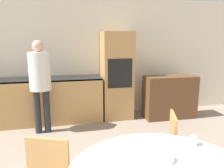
{
  "coord_description": "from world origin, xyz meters",
  "views": [
    {
      "loc": [
        -0.57,
        0.02,
        1.7
      ],
      "look_at": [
        0.02,
        2.76,
        1.13
      ],
      "focal_mm": 35.0,
      "sensor_mm": 36.0,
      "label": 1
    }
  ],
  "objects_px": {
    "chair_far_right": "(163,147)",
    "oven_unit": "(117,76)",
    "person_standing": "(40,77)",
    "cup": "(193,141)",
    "bowl_far": "(163,158)",
    "sideboard": "(170,97)"
  },
  "relations": [
    {
      "from": "sideboard",
      "to": "bowl_far",
      "type": "height_order",
      "value": "sideboard"
    },
    {
      "from": "sideboard",
      "to": "bowl_far",
      "type": "relative_size",
      "value": 6.46
    },
    {
      "from": "sideboard",
      "to": "person_standing",
      "type": "relative_size",
      "value": 0.67
    },
    {
      "from": "person_standing",
      "to": "bowl_far",
      "type": "bearing_deg",
      "value": -65.93
    },
    {
      "from": "oven_unit",
      "to": "sideboard",
      "type": "relative_size",
      "value": 1.65
    },
    {
      "from": "oven_unit",
      "to": "sideboard",
      "type": "xyz_separation_m",
      "value": [
        1.13,
        -0.28,
        -0.47
      ]
    },
    {
      "from": "sideboard",
      "to": "person_standing",
      "type": "height_order",
      "value": "person_standing"
    },
    {
      "from": "chair_far_right",
      "to": "person_standing",
      "type": "height_order",
      "value": "person_standing"
    },
    {
      "from": "oven_unit",
      "to": "chair_far_right",
      "type": "bearing_deg",
      "value": -90.86
    },
    {
      "from": "oven_unit",
      "to": "person_standing",
      "type": "relative_size",
      "value": 1.1
    },
    {
      "from": "cup",
      "to": "bowl_far",
      "type": "bearing_deg",
      "value": -155.58
    },
    {
      "from": "chair_far_right",
      "to": "oven_unit",
      "type": "bearing_deg",
      "value": -161.2
    },
    {
      "from": "sideboard",
      "to": "bowl_far",
      "type": "distance_m",
      "value": 3.24
    },
    {
      "from": "oven_unit",
      "to": "chair_far_right",
      "type": "distance_m",
      "value": 2.48
    },
    {
      "from": "cup",
      "to": "person_standing",
      "type": "bearing_deg",
      "value": 122.23
    },
    {
      "from": "oven_unit",
      "to": "bowl_far",
      "type": "relative_size",
      "value": 10.68
    },
    {
      "from": "person_standing",
      "to": "cup",
      "type": "height_order",
      "value": "person_standing"
    },
    {
      "from": "person_standing",
      "to": "bowl_far",
      "type": "height_order",
      "value": "person_standing"
    },
    {
      "from": "chair_far_right",
      "to": "bowl_far",
      "type": "distance_m",
      "value": 0.82
    },
    {
      "from": "chair_far_right",
      "to": "person_standing",
      "type": "xyz_separation_m",
      "value": [
        -1.5,
        1.91,
        0.55
      ]
    },
    {
      "from": "oven_unit",
      "to": "person_standing",
      "type": "bearing_deg",
      "value": -160.84
    },
    {
      "from": "cup",
      "to": "bowl_far",
      "type": "height_order",
      "value": "cup"
    }
  ]
}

